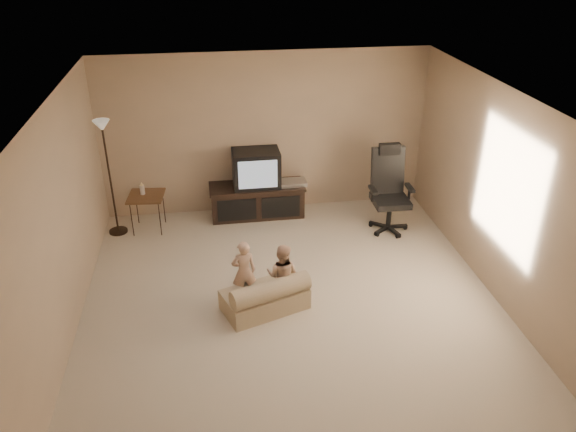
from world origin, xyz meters
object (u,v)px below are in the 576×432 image
object	(u,v)px
tv_stand	(257,189)
toddler_left	(244,271)
side_table	(146,196)
toddler_right	(282,275)
floor_lamp	(106,153)
child_sofa	(266,297)
office_chair	(389,200)

from	to	relation	value
tv_stand	toddler_left	xyz separation A→B (m)	(-0.39, -2.25, -0.03)
tv_stand	side_table	size ratio (longest dim) A/B	1.97
toddler_left	toddler_right	distance (m)	0.47
floor_lamp	tv_stand	bearing A→B (deg)	7.03
side_table	toddler_left	distance (m)	2.40
toddler_right	side_table	bearing A→B (deg)	-26.60
child_sofa	toddler_left	world-z (taller)	toddler_left
tv_stand	floor_lamp	xyz separation A→B (m)	(-2.13, -0.26, 0.82)
toddler_right	child_sofa	bearing A→B (deg)	51.69
office_chair	child_sofa	bearing A→B (deg)	-137.97
floor_lamp	side_table	bearing A→B (deg)	3.97
floor_lamp	toddler_right	xyz separation A→B (m)	(2.19, -2.14, -0.86)
office_chair	floor_lamp	distance (m)	4.12
tv_stand	floor_lamp	size ratio (longest dim) A/B	0.86
floor_lamp	child_sofa	size ratio (longest dim) A/B	1.58
side_table	tv_stand	bearing A→B (deg)	7.86
tv_stand	toddler_right	distance (m)	2.40
side_table	toddler_left	xyz separation A→B (m)	(1.28, -2.02, -0.14)
floor_lamp	toddler_right	distance (m)	3.18
tv_stand	child_sofa	size ratio (longest dim) A/B	1.37
child_sofa	tv_stand	bearing A→B (deg)	66.98
child_sofa	toddler_left	size ratio (longest dim) A/B	1.34
office_chair	side_table	distance (m)	3.59
tv_stand	toddler_left	bearing A→B (deg)	-100.10
floor_lamp	toddler_right	world-z (taller)	floor_lamp
toddler_right	toddler_left	bearing A→B (deg)	6.41
tv_stand	office_chair	xyz separation A→B (m)	(1.89, -0.72, 0.02)
child_sofa	toddler_right	world-z (taller)	toddler_right
toddler_left	toddler_right	xyz separation A→B (m)	(0.45, -0.15, -0.00)
office_chair	toddler_right	size ratio (longest dim) A/B	1.58
side_table	office_chair	bearing A→B (deg)	-7.88
office_chair	side_table	world-z (taller)	office_chair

